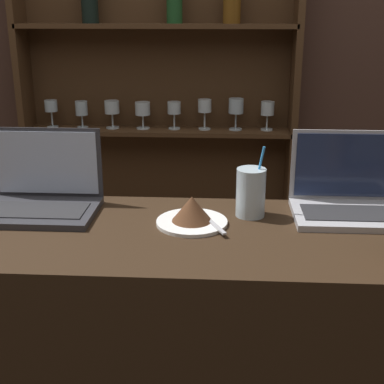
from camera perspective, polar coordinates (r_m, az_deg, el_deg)
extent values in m
cube|color=#4C3328|center=(2.62, -1.72, 13.50)|extent=(7.00, 0.06, 2.70)
cube|color=#472D19|center=(2.73, -16.81, 4.48)|extent=(0.03, 0.18, 1.91)
cube|color=#472D19|center=(2.58, 10.47, 4.18)|extent=(0.03, 0.18, 1.91)
cube|color=#472D19|center=(2.66, -3.34, 4.90)|extent=(1.29, 0.02, 1.91)
cube|color=#472D19|center=(2.70, -3.38, -3.40)|extent=(1.25, 0.18, 0.02)
cube|color=#472D19|center=(2.56, -3.59, 6.53)|extent=(1.25, 0.18, 0.02)
cube|color=#472D19|center=(2.50, -3.83, 17.27)|extent=(1.25, 0.18, 0.02)
cylinder|color=silver|center=(2.67, -14.63, 6.75)|extent=(0.05, 0.05, 0.01)
cylinder|color=silver|center=(2.66, -14.70, 7.56)|extent=(0.01, 0.01, 0.07)
cylinder|color=silver|center=(2.65, -14.81, 8.89)|extent=(0.06, 0.06, 0.05)
cylinder|color=silver|center=(2.62, -11.58, 6.79)|extent=(0.05, 0.05, 0.01)
cylinder|color=silver|center=(2.62, -11.62, 7.45)|extent=(0.01, 0.01, 0.06)
cylinder|color=silver|center=(2.61, -11.71, 8.76)|extent=(0.06, 0.06, 0.07)
cylinder|color=silver|center=(2.59, -8.44, 6.81)|extent=(0.06, 0.06, 0.01)
cylinder|color=silver|center=(2.58, -8.48, 7.59)|extent=(0.01, 0.01, 0.07)
cylinder|color=silver|center=(2.57, -8.55, 8.96)|extent=(0.07, 0.07, 0.06)
cylinder|color=silver|center=(2.57, -5.23, 6.82)|extent=(0.06, 0.06, 0.01)
cylinder|color=silver|center=(2.56, -5.25, 7.54)|extent=(0.01, 0.01, 0.06)
cylinder|color=silver|center=(2.55, -5.29, 8.87)|extent=(0.07, 0.07, 0.06)
cylinder|color=silver|center=(2.55, -1.96, 6.80)|extent=(0.06, 0.06, 0.01)
cylinder|color=silver|center=(2.54, -1.97, 7.61)|extent=(0.01, 0.01, 0.07)
cylinder|color=silver|center=(2.53, -1.98, 8.98)|extent=(0.06, 0.06, 0.06)
cylinder|color=silver|center=(2.54, 1.34, 6.76)|extent=(0.06, 0.06, 0.01)
cylinder|color=silver|center=(2.53, 1.35, 7.68)|extent=(0.01, 0.01, 0.08)
cylinder|color=silver|center=(2.52, 1.36, 9.19)|extent=(0.06, 0.06, 0.06)
cylinder|color=silver|center=(2.54, 4.66, 6.70)|extent=(0.06, 0.06, 0.01)
cylinder|color=silver|center=(2.53, 4.68, 7.57)|extent=(0.01, 0.01, 0.07)
cylinder|color=silver|center=(2.52, 4.73, 9.14)|extent=(0.07, 0.07, 0.07)
cylinder|color=silver|center=(2.54, 7.96, 6.61)|extent=(0.06, 0.06, 0.01)
cylinder|color=silver|center=(2.54, 8.00, 7.41)|extent=(0.01, 0.01, 0.07)
cylinder|color=silver|center=(2.53, 8.07, 8.85)|extent=(0.06, 0.06, 0.06)
cylinder|color=brown|center=(2.48, 4.49, 19.51)|extent=(0.06, 0.06, 0.18)
cylinder|color=#1E4C23|center=(2.49, -1.89, 19.59)|extent=(0.07, 0.07, 0.18)
cube|color=#333338|center=(1.57, -16.11, -2.05)|extent=(0.33, 0.23, 0.02)
cube|color=#28282B|center=(1.55, -16.28, -1.83)|extent=(0.28, 0.13, 0.00)
cube|color=#333338|center=(1.63, -15.20, 3.07)|extent=(0.33, 0.00, 0.21)
cube|color=silver|center=(1.63, -15.23, 3.05)|extent=(0.30, 0.01, 0.19)
cube|color=#ADADB2|center=(1.55, 16.69, -2.37)|extent=(0.32, 0.22, 0.02)
cube|color=#28282B|center=(1.53, 16.81, -2.15)|extent=(0.28, 0.12, 0.00)
cube|color=#ADADB2|center=(1.61, 16.24, 2.76)|extent=(0.32, 0.00, 0.21)
cube|color=#1E2847|center=(1.61, 16.26, 2.73)|extent=(0.30, 0.01, 0.19)
cylinder|color=white|center=(1.44, -0.02, -3.25)|extent=(0.19, 0.19, 0.01)
cone|color=#51301C|center=(1.43, -0.02, -1.79)|extent=(0.11, 0.11, 0.07)
cube|color=#B7B7BC|center=(1.43, 2.08, -3.23)|extent=(0.08, 0.16, 0.00)
cylinder|color=silver|center=(1.49, 6.28, -0.06)|extent=(0.08, 0.08, 0.14)
cylinder|color=#338CD8|center=(1.48, 6.88, 1.11)|extent=(0.04, 0.01, 0.20)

